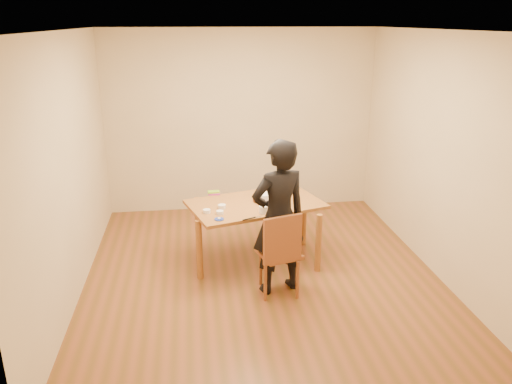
{
  "coord_description": "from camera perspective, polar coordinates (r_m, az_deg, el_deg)",
  "views": [
    {
      "loc": [
        -0.74,
        -5.09,
        2.8
      ],
      "look_at": [
        -0.02,
        0.34,
        0.9
      ],
      "focal_mm": 35.0,
      "sensor_mm": 36.0,
      "label": 1
    }
  ],
  "objects": [
    {
      "name": "spatula",
      "position": [
        5.42,
        -0.77,
        -3.06
      ],
      "size": [
        0.16,
        0.08,
        0.01
      ],
      "primitive_type": "cube",
      "rotation": [
        0.0,
        0.0,
        0.42
      ],
      "color": "black",
      "rests_on": "dining_table"
    },
    {
      "name": "room_shell",
      "position": [
        5.67,
        0.24,
        4.32
      ],
      "size": [
        4.0,
        4.5,
        2.7
      ],
      "color": "brown",
      "rests_on": "ground"
    },
    {
      "name": "candy_box_green",
      "position": [
        6.18,
        -4.87,
        0.01
      ],
      "size": [
        0.15,
        0.08,
        0.02
      ],
      "primitive_type": "cube",
      "rotation": [
        0.0,
        0.0,
        0.06
      ],
      "color": "green",
      "rests_on": "candy_box_pink"
    },
    {
      "name": "candy_box_pink",
      "position": [
        6.19,
        -4.81,
        -0.19
      ],
      "size": [
        0.15,
        0.08,
        0.02
      ],
      "primitive_type": "cube",
      "rotation": [
        0.0,
        0.0,
        -0.04
      ],
      "color": "#DF349A",
      "rests_on": "dining_table"
    },
    {
      "name": "ramekin_green",
      "position": [
        5.56,
        -4.14,
        -2.34
      ],
      "size": [
        0.08,
        0.08,
        0.04
      ],
      "primitive_type": "cylinder",
      "color": "white",
      "rests_on": "dining_table"
    },
    {
      "name": "frosting_dome",
      "position": [
        5.92,
        0.9,
        -0.16
      ],
      "size": [
        0.19,
        0.19,
        0.03
      ],
      "primitive_type": "ellipsoid",
      "color": "white",
      "rests_on": "cake"
    },
    {
      "name": "frosting_dollop",
      "position": [
        5.41,
        -4.24,
        -2.98
      ],
      "size": [
        0.04,
        0.04,
        0.02
      ],
      "primitive_type": "ellipsoid",
      "color": "white",
      "rests_on": "frosting_lid"
    },
    {
      "name": "ramekin_multi",
      "position": [
        5.61,
        -5.65,
        -2.2
      ],
      "size": [
        0.08,
        0.08,
        0.04
      ],
      "primitive_type": "cylinder",
      "color": "white",
      "rests_on": "dining_table"
    },
    {
      "name": "cake",
      "position": [
        5.94,
        0.9,
        -0.56
      ],
      "size": [
        0.19,
        0.19,
        0.06
      ],
      "primitive_type": "cylinder",
      "color": "white",
      "rests_on": "cake_plate"
    },
    {
      "name": "dining_table",
      "position": [
        5.9,
        -0.06,
        -1.4
      ],
      "size": [
        1.71,
        1.3,
        0.04
      ],
      "primitive_type": "cube",
      "rotation": [
        0.0,
        0.0,
        0.29
      ],
      "color": "brown",
      "rests_on": "floor"
    },
    {
      "name": "frosting_lid",
      "position": [
        5.42,
        -4.24,
        -3.12
      ],
      "size": [
        0.1,
        0.1,
        0.01
      ],
      "primitive_type": "cylinder",
      "color": "#172E99",
      "rests_on": "dining_table"
    },
    {
      "name": "ramekin_yellow",
      "position": [
        5.73,
        -3.92,
        -1.66
      ],
      "size": [
        0.09,
        0.09,
        0.04
      ],
      "primitive_type": "cylinder",
      "color": "white",
      "rests_on": "dining_table"
    },
    {
      "name": "dining_chair",
      "position": [
        5.33,
        2.64,
        -7.05
      ],
      "size": [
        0.49,
        0.49,
        0.04
      ],
      "primitive_type": "cube",
      "rotation": [
        0.0,
        0.0,
        0.28
      ],
      "color": "brown",
      "rests_on": "floor"
    },
    {
      "name": "frosting_tub",
      "position": [
        5.57,
        0.85,
        -2.02
      ],
      "size": [
        0.1,
        0.1,
        0.09
      ],
      "primitive_type": "cylinder",
      "color": "white",
      "rests_on": "dining_table"
    },
    {
      "name": "person",
      "position": [
        5.21,
        2.62,
        -2.96
      ],
      "size": [
        0.71,
        0.57,
        1.69
      ],
      "primitive_type": "imported",
      "rotation": [
        0.0,
        0.0,
        3.45
      ],
      "color": "black",
      "rests_on": "floor"
    },
    {
      "name": "cake_plate",
      "position": [
        5.95,
        0.9,
        -0.93
      ],
      "size": [
        0.26,
        0.26,
        0.02
      ],
      "primitive_type": "cylinder",
      "color": "red",
      "rests_on": "dining_table"
    }
  ]
}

